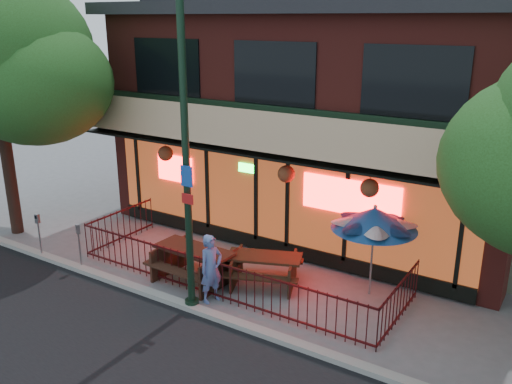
# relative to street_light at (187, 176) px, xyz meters

# --- Properties ---
(ground) EXTENTS (80.00, 80.00, 0.00)m
(ground) POSITION_rel_street_light_xyz_m (-0.00, 0.40, -3.15)
(ground) COLOR gray
(ground) RESTS_ON ground
(curb) EXTENTS (80.00, 0.25, 0.12)m
(curb) POSITION_rel_street_light_xyz_m (-0.00, -0.10, -3.09)
(curb) COLOR #999993
(curb) RESTS_ON ground
(restaurant_building) EXTENTS (12.96, 9.49, 8.05)m
(restaurant_building) POSITION_rel_street_light_xyz_m (-0.00, 7.51, 0.98)
(restaurant_building) COLOR maroon
(restaurant_building) RESTS_ON ground
(patio_fence) EXTENTS (8.44, 2.62, 1.00)m
(patio_fence) POSITION_rel_street_light_xyz_m (-0.00, 0.91, -2.52)
(patio_fence) COLOR #3D0D0F
(patio_fence) RESTS_ON ground
(street_light) EXTENTS (0.43, 0.32, 7.00)m
(street_light) POSITION_rel_street_light_xyz_m (0.00, 0.00, 0.00)
(street_light) COLOR black
(street_light) RESTS_ON ground
(picnic_table_left) EXTENTS (2.10, 1.64, 0.87)m
(picnic_table_left) POSITION_rel_street_light_xyz_m (-0.80, 1.10, -2.58)
(picnic_table_left) COLOR #3E2116
(picnic_table_left) RESTS_ON ground
(picnic_table_right) EXTENTS (2.21, 1.97, 0.78)m
(picnic_table_right) POSITION_rel_street_light_xyz_m (0.80, 1.86, -2.64)
(picnic_table_right) COLOR #382213
(picnic_table_right) RESTS_ON ground
(patio_umbrella) EXTENTS (2.00, 2.00, 2.28)m
(patio_umbrella) POSITION_rel_street_light_xyz_m (3.20, 2.80, -1.20)
(patio_umbrella) COLOR gray
(patio_umbrella) RESTS_ON ground
(pedestrian) EXTENTS (0.55, 0.69, 1.66)m
(pedestrian) POSITION_rel_street_light_xyz_m (0.20, 0.50, -2.32)
(pedestrian) COLOR #5A71B4
(pedestrian) RESTS_ON ground
(parking_meter_near) EXTENTS (0.14, 0.13, 1.26)m
(parking_meter_near) POSITION_rel_street_light_xyz_m (-3.74, 0.00, -2.29)
(parking_meter_near) COLOR gray
(parking_meter_near) RESTS_ON ground
(parking_meter_far) EXTENTS (0.13, 0.12, 1.27)m
(parking_meter_far) POSITION_rel_street_light_xyz_m (-5.28, -0.08, -2.29)
(parking_meter_far) COLOR gray
(parking_meter_far) RESTS_ON ground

